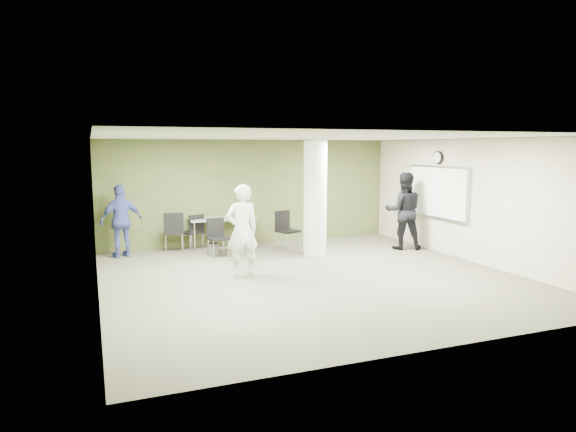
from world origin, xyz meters
name	(u,v)px	position (x,y,z in m)	size (l,w,h in m)	color
floor	(310,277)	(0.00, 0.00, 0.00)	(8.00, 8.00, 0.00)	#545543
ceiling	(311,137)	(0.00, 0.00, 2.80)	(8.00, 8.00, 0.00)	white
wall_back	(251,192)	(0.00, 4.00, 1.40)	(8.00, 0.02, 2.80)	#455628
wall_left	(95,218)	(-4.00, 0.00, 1.40)	(0.02, 8.00, 2.80)	#455628
wall_right_cream	(473,201)	(4.00, 0.00, 1.40)	(0.02, 8.00, 2.80)	beige
column	(315,197)	(1.00, 2.00, 1.40)	(0.56, 0.56, 2.80)	silver
whiteboard	(437,192)	(3.92, 1.20, 1.50)	(0.05, 2.30, 1.30)	silver
wall_clock	(438,158)	(3.92, 1.20, 2.35)	(0.06, 0.32, 0.32)	black
folding_table	(223,220)	(-0.91, 3.55, 0.75)	(1.71, 0.80, 1.05)	gray
wastebasket	(213,249)	(-1.35, 2.77, 0.15)	(0.26, 0.26, 0.30)	#4C4C4C
chair_back_left	(174,229)	(-2.16, 3.50, 0.59)	(0.57, 0.57, 1.01)	black
chair_back_right	(194,229)	(-1.65, 3.57, 0.54)	(0.60, 0.60, 0.92)	black
chair_table_left	(217,234)	(-1.27, 2.67, 0.53)	(0.49, 0.49, 0.91)	black
chair_table_right	(286,227)	(0.57, 2.88, 0.58)	(0.62, 0.62, 0.99)	black
woman_white	(242,230)	(-1.22, 0.65, 0.93)	(0.68, 0.45, 1.87)	silver
man_black	(404,211)	(3.40, 1.82, 0.98)	(0.96, 0.75, 1.97)	black
man_blue	(121,221)	(-3.40, 3.40, 0.87)	(1.02, 0.42, 1.73)	#404D9F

